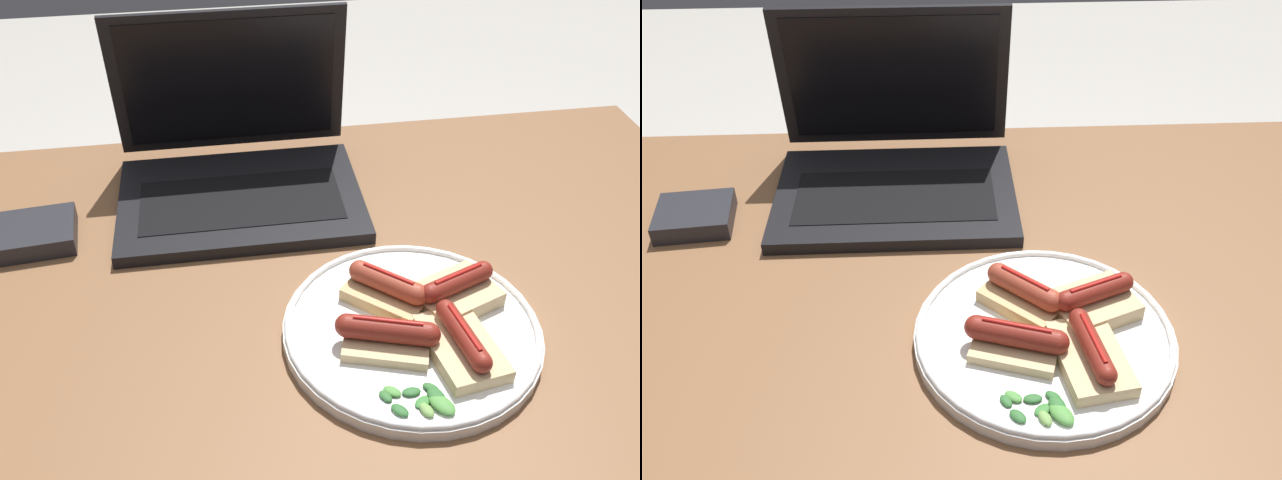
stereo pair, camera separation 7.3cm
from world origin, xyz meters
The scene contains 9 objects.
desk centered at (0.00, 0.00, 0.62)m, with size 1.20×0.72×0.71m.
laptop centered at (-0.08, 0.19, 0.76)m, with size 0.34×0.27×0.24m.
plate centered at (0.09, -0.14, 0.72)m, with size 0.29×0.29×0.02m.
sausage_toast_left centered at (0.07, -0.09, 0.74)m, with size 0.11×0.11×0.04m.
sausage_toast_middle centered at (0.13, -0.19, 0.74)m, with size 0.08×0.12×0.04m.
sausage_toast_right centered at (0.15, -0.11, 0.74)m, with size 0.11×0.10×0.05m.
sausage_toast_extra centered at (0.06, -0.17, 0.74)m, with size 0.11×0.09×0.04m.
salad_pile centered at (0.08, -0.25, 0.73)m, with size 0.08×0.05×0.01m.
external_drive centered at (-0.36, 0.11, 0.72)m, with size 0.11×0.10×0.03m.
Camera 2 is at (-0.03, -0.70, 1.30)m, focal length 40.00 mm.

